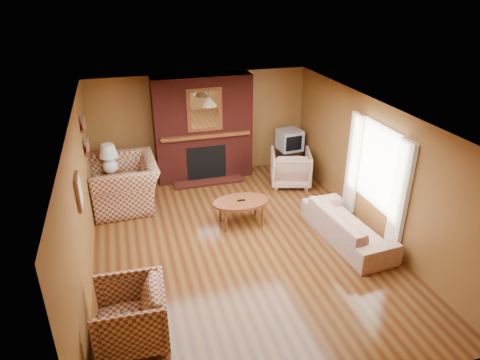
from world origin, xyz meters
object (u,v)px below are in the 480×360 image
object	(u,v)px
coffee_table	(241,203)
floral_sofa	(348,226)
side_table	(113,186)
tv_stand	(289,160)
fireplace	(203,129)
plaid_loveseat	(125,183)
crt_tv	(290,140)
floral_armchair	(290,168)
plaid_armchair	(130,315)
table_lamp	(109,157)

from	to	relation	value
coffee_table	floral_sofa	bearing A→B (deg)	-32.63
side_table	tv_stand	world-z (taller)	side_table
fireplace	plaid_loveseat	size ratio (longest dim) A/B	1.60
tv_stand	crt_tv	xyz separation A→B (m)	(0.00, -0.01, 0.51)
floral_sofa	crt_tv	distance (m)	3.22
floral_sofa	floral_armchair	bearing A→B (deg)	-2.35
floral_sofa	floral_armchair	world-z (taller)	floral_armchair
coffee_table	side_table	bearing A→B (deg)	142.80
plaid_armchair	side_table	distance (m)	4.20
plaid_armchair	tv_stand	world-z (taller)	plaid_armchair
plaid_armchair	coffee_table	world-z (taller)	plaid_armchair
coffee_table	floral_armchair	bearing A→B (deg)	41.33
coffee_table	side_table	xyz separation A→B (m)	(-2.33, 1.77, -0.15)
fireplace	plaid_loveseat	xyz separation A→B (m)	(-1.85, -0.89, -0.70)
plaid_loveseat	crt_tv	size ratio (longest dim) A/B	2.63
plaid_loveseat	side_table	distance (m)	0.48
plaid_loveseat	plaid_armchair	xyz separation A→B (m)	(-0.10, -3.84, -0.07)
floral_armchair	tv_stand	size ratio (longest dim) A/B	1.63
side_table	tv_stand	bearing A→B (deg)	4.82
fireplace	tv_stand	world-z (taller)	fireplace
floral_armchair	table_lamp	bearing A→B (deg)	11.49
floral_armchair	tv_stand	world-z (taller)	floral_armchair
side_table	plaid_armchair	bearing A→B (deg)	-87.95
side_table	plaid_loveseat	bearing A→B (deg)	-54.97
floral_sofa	crt_tv	xyz separation A→B (m)	(0.15, 3.18, 0.49)
coffee_table	tv_stand	xyz separation A→B (m)	(1.82, 2.12, -0.17)
plaid_armchair	tv_stand	xyz separation A→B (m)	(4.00, 4.54, -0.14)
floral_armchair	tv_stand	xyz separation A→B (m)	(0.26, 0.74, -0.13)
plaid_loveseat	floral_sofa	xyz separation A→B (m)	(3.75, -2.48, -0.19)
plaid_loveseat	floral_armchair	xyz separation A→B (m)	(3.64, -0.03, -0.08)
side_table	crt_tv	xyz separation A→B (m)	(4.15, 0.34, 0.49)
plaid_armchair	floral_sofa	bearing A→B (deg)	112.00
plaid_armchair	coffee_table	bearing A→B (deg)	140.73
coffee_table	table_lamp	bearing A→B (deg)	142.80
fireplace	floral_sofa	bearing A→B (deg)	-60.60
plaid_loveseat	floral_armchair	bearing A→B (deg)	87.33
fireplace	plaid_armchair	world-z (taller)	fireplace
fireplace	table_lamp	distance (m)	2.18
table_lamp	crt_tv	bearing A→B (deg)	4.74
fireplace	coffee_table	world-z (taller)	fireplace
fireplace	plaid_armchair	bearing A→B (deg)	-112.41
crt_tv	plaid_armchair	bearing A→B (deg)	-131.39
floral_sofa	side_table	bearing A→B (deg)	49.73
plaid_loveseat	floral_sofa	distance (m)	4.50
plaid_armchair	crt_tv	world-z (taller)	crt_tv
plaid_loveseat	tv_stand	distance (m)	3.97
floral_armchair	tv_stand	distance (m)	0.79
plaid_loveseat	crt_tv	world-z (taller)	crt_tv
coffee_table	table_lamp	world-z (taller)	table_lamp
plaid_armchair	table_lamp	distance (m)	4.23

